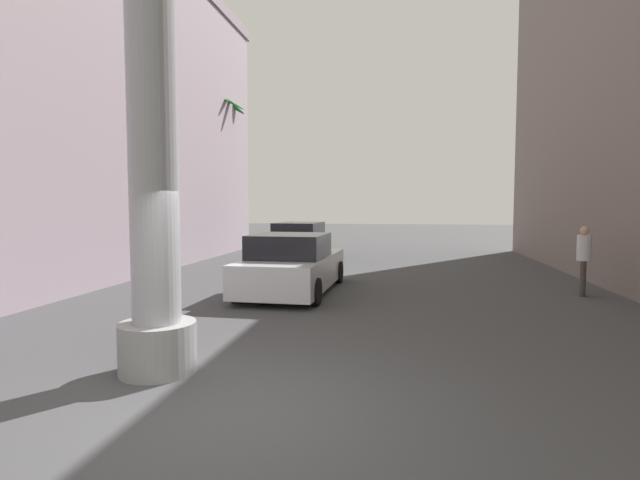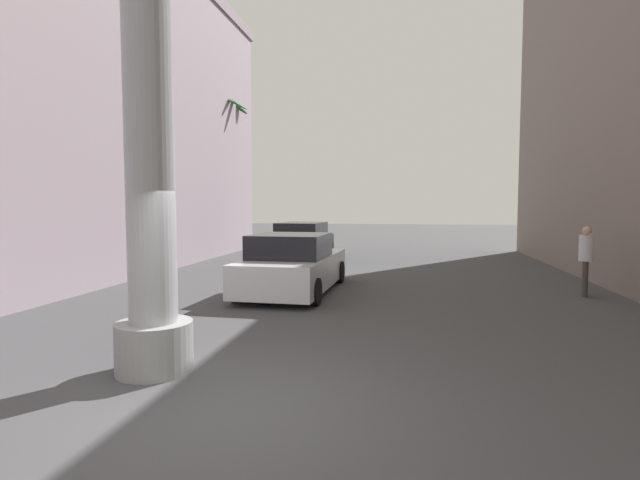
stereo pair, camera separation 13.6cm
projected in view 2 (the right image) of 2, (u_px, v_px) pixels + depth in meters
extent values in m
plane|color=#424244|center=(341.00, 280.00, 15.34)|extent=(90.34, 90.34, 0.00)
cylinder|color=#9E9EA3|center=(147.00, 36.00, 6.62)|extent=(0.66, 0.66, 9.12)
cylinder|color=gray|center=(154.00, 347.00, 6.92)|extent=(1.05, 1.05, 0.70)
cylinder|color=black|center=(278.00, 270.00, 15.17)|extent=(0.24, 0.65, 0.64)
cylinder|color=black|center=(339.00, 272.00, 14.79)|extent=(0.24, 0.65, 0.64)
cylinder|color=black|center=(237.00, 289.00, 11.84)|extent=(0.24, 0.65, 0.64)
cylinder|color=black|center=(315.00, 292.00, 11.46)|extent=(0.24, 0.65, 0.64)
cube|color=silver|center=(294.00, 271.00, 13.30)|extent=(2.16, 4.94, 0.80)
cube|color=black|center=(290.00, 246.00, 12.89)|extent=(1.91, 2.11, 0.60)
cylinder|color=black|center=(291.00, 248.00, 23.11)|extent=(0.26, 0.65, 0.64)
cylinder|color=black|center=(330.00, 249.00, 22.70)|extent=(0.26, 0.65, 0.64)
cylinder|color=black|center=(270.00, 254.00, 20.17)|extent=(0.26, 0.65, 0.64)
cylinder|color=black|center=(314.00, 255.00, 19.75)|extent=(0.26, 0.65, 0.64)
cube|color=black|center=(302.00, 246.00, 21.42)|extent=(2.19, 4.43, 0.80)
cube|color=black|center=(302.00, 229.00, 21.37)|extent=(1.92, 2.48, 0.60)
cylinder|color=brown|center=(220.00, 177.00, 24.30)|extent=(0.44, 0.74, 7.40)
ellipsoid|color=#2A6B2D|center=(235.00, 103.00, 23.75)|extent=(1.37, 0.58, 0.82)
ellipsoid|color=#26762D|center=(236.00, 106.00, 24.43)|extent=(1.18, 1.22, 0.79)
ellipsoid|color=#28642D|center=(224.00, 107.00, 24.72)|extent=(0.63, 1.36, 0.84)
ellipsoid|color=#2E5F2D|center=(213.00, 105.00, 24.47)|extent=(1.36, 1.01, 0.71)
ellipsoid|color=#2C612D|center=(207.00, 102.00, 23.69)|extent=(1.34, 1.07, 0.70)
ellipsoid|color=#23762D|center=(214.00, 101.00, 23.31)|extent=(0.57, 1.39, 0.76)
ellipsoid|color=#315D2D|center=(229.00, 100.00, 23.41)|extent=(1.27, 1.23, 0.59)
cylinder|color=#3F3833|center=(585.00, 279.00, 12.50)|extent=(0.14, 0.14, 0.90)
cylinder|color=#3F3833|center=(585.00, 278.00, 12.68)|extent=(0.14, 0.14, 0.90)
cylinder|color=silver|center=(586.00, 248.00, 12.53)|extent=(0.43, 0.43, 0.65)
sphere|color=tan|center=(587.00, 231.00, 12.50)|extent=(0.22, 0.22, 0.22)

